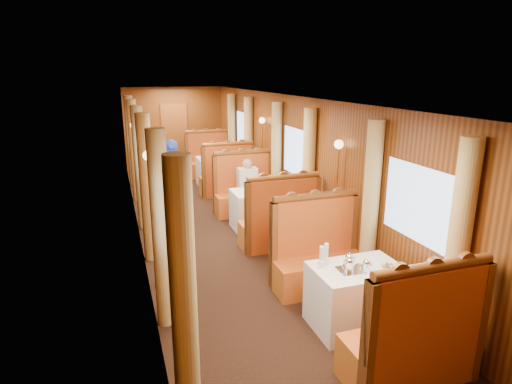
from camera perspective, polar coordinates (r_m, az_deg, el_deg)
name	(u,v)px	position (r m, az deg, el deg)	size (l,w,h in m)	color
floor	(223,232)	(8.17, -4.48, -5.36)	(3.00, 12.00, 0.01)	black
ceiling	(220,98)	(7.64, -4.89, 12.43)	(3.00, 12.00, 0.01)	silver
wall_far	(174,128)	(13.63, -10.83, 8.35)	(3.00, 2.50, 0.01)	brown
wall_left	(136,174)	(7.60, -15.72, 2.35)	(12.00, 2.50, 0.01)	brown
wall_right	(297,163)	(8.28, 5.47, 3.93)	(12.00, 2.50, 0.01)	brown
doorway_far	(175,136)	(13.64, -10.76, 7.29)	(0.80, 0.04, 2.00)	brown
table_near	(356,297)	(5.32, 13.23, -13.43)	(1.05, 0.72, 0.75)	white
banquette_near_fwd	(413,343)	(4.60, 20.18, -18.36)	(1.30, 0.55, 1.34)	#AA2E12
banquette_near_aft	(318,259)	(6.08, 8.26, -8.78)	(1.30, 0.55, 1.34)	#AA2E12
table_mid	(260,210)	(8.24, 0.53, -2.35)	(1.05, 0.72, 0.75)	white
banquette_mid_fwd	(279,224)	(7.33, 3.12, -4.32)	(1.30, 0.55, 1.34)	#AA2E12
banquette_mid_aft	(245,193)	(9.15, -1.53, -0.20)	(1.30, 0.55, 1.34)	#AA2E12
table_far	(217,171)	(11.49, -5.16, 2.79)	(1.05, 0.72, 0.75)	white
banquette_far_fwd	(227,178)	(10.52, -3.88, 1.88)	(1.30, 0.55, 1.34)	#AA2E12
banquette_far_aft	(209,162)	(12.45, -6.26, 3.99)	(1.30, 0.55, 1.34)	#AA2E12
tea_tray	(353,270)	(5.06, 12.75, -10.12)	(0.34, 0.26, 0.01)	silver
teapot_left	(349,267)	(5.00, 12.34, -9.69)	(0.16, 0.12, 0.13)	silver
teapot_right	(366,268)	(5.02, 14.49, -9.73)	(0.15, 0.12, 0.13)	silver
teapot_back	(349,262)	(5.11, 12.31, -9.12)	(0.16, 0.12, 0.13)	silver
fruit_plate	(387,267)	(5.21, 17.09, -9.55)	(0.21, 0.21, 0.05)	white
cup_inboard	(321,259)	(5.02, 8.72, -8.85)	(0.08, 0.08, 0.26)	white
cup_outboard	(326,256)	(5.11, 9.31, -8.46)	(0.08, 0.08, 0.26)	white
rose_vase_mid	(261,182)	(8.10, 0.66, 1.40)	(0.06, 0.06, 0.36)	silver
rose_vase_far	(216,151)	(11.42, -5.34, 5.53)	(0.06, 0.06, 0.36)	silver
window_left_near	(158,233)	(4.19, -12.95, -5.37)	(1.20, 0.90, 0.01)	#8AADDA
curtain_left_near_a	(183,297)	(3.61, -9.66, -13.59)	(0.22, 0.22, 2.35)	tan
curtain_left_near_b	(161,231)	(5.02, -12.50, -5.12)	(0.22, 0.22, 2.35)	tan
window_right_near	(418,204)	(5.32, 20.73, -1.49)	(1.20, 0.90, 0.01)	#8AADDA
curtain_right_near_a	(457,253)	(4.80, 25.26, -7.33)	(0.22, 0.22, 2.35)	tan
curtain_right_near_b	(370,208)	(5.93, 15.01, -2.05)	(0.22, 0.22, 2.35)	tan
window_left_mid	(136,162)	(7.56, -15.72, 3.83)	(1.20, 0.90, 0.01)	#8AADDA
curtain_left_mid_a	(147,189)	(6.87, -14.30, 0.41)	(0.22, 0.22, 2.35)	tan
curtain_left_mid_b	(140,168)	(8.38, -15.17, 3.07)	(0.22, 0.22, 2.35)	tan
window_right_mid	(296,152)	(8.24, 5.41, 5.29)	(1.20, 0.90, 0.01)	#8AADDA
curtain_right_mid_a	(308,176)	(7.56, 7.00, 2.17)	(0.22, 0.22, 2.35)	tan
curtain_right_mid_b	(276,159)	(8.96, 2.74, 4.39)	(0.22, 0.22, 2.35)	tan
window_left_far	(127,135)	(11.01, -16.77, 7.32)	(1.20, 0.90, 0.01)	#8AADDA
curtain_left_far_a	(135,151)	(10.29, -15.90, 5.28)	(0.22, 0.22, 2.35)	tan
curtain_left_far_b	(131,141)	(11.83, -16.31, 6.54)	(0.22, 0.22, 2.35)	tan
window_right_far	(243,130)	(11.49, -1.69, 8.29)	(1.20, 0.90, 0.01)	#8AADDA
curtain_right_far_a	(249,145)	(10.76, -1.01, 6.31)	(0.22, 0.22, 2.35)	tan
curtain_right_far_b	(232,136)	(12.24, -3.22, 7.43)	(0.22, 0.22, 2.35)	tan
sconce_left_fore	(151,192)	(5.88, -13.87, 0.01)	(0.14, 0.14, 1.95)	#BF8C3F
sconce_right_fore	(337,176)	(6.68, 10.76, 2.06)	(0.14, 0.14, 1.95)	#BF8C3F
sconce_left_aft	(135,149)	(9.30, -15.79, 5.54)	(0.14, 0.14, 1.95)	#BF8C3F
sconce_right_aft	(262,142)	(9.82, 0.81, 6.65)	(0.14, 0.14, 1.95)	#BF8C3F
steward	(170,186)	(8.14, -11.38, 0.73)	(0.63, 0.42, 1.74)	navy
passenger	(248,182)	(8.85, -1.11, 1.40)	(0.40, 0.44, 0.76)	beige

